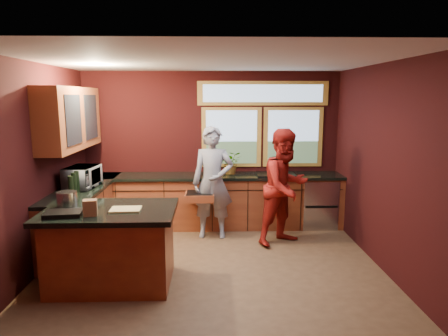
{
  "coord_description": "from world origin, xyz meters",
  "views": [
    {
      "loc": [
        0.01,
        -5.08,
        2.26
      ],
      "look_at": [
        0.17,
        0.4,
        1.28
      ],
      "focal_mm": 32.0,
      "sensor_mm": 36.0,
      "label": 1
    }
  ],
  "objects_px": {
    "person_grey": "(213,183)",
    "person_red": "(285,187)",
    "stock_pot": "(67,199)",
    "cutting_board": "(126,209)",
    "island": "(112,246)"
  },
  "relations": [
    {
      "from": "person_grey",
      "to": "person_red",
      "type": "height_order",
      "value": "person_grey"
    },
    {
      "from": "person_grey",
      "to": "stock_pot",
      "type": "distance_m",
      "value": 2.33
    },
    {
      "from": "person_grey",
      "to": "cutting_board",
      "type": "distance_m",
      "value": 1.98
    },
    {
      "from": "island",
      "to": "person_grey",
      "type": "xyz_separation_m",
      "value": [
        1.23,
        1.65,
        0.43
      ]
    },
    {
      "from": "island",
      "to": "person_grey",
      "type": "distance_m",
      "value": 2.1
    },
    {
      "from": "person_grey",
      "to": "stock_pot",
      "type": "relative_size",
      "value": 7.53
    },
    {
      "from": "island",
      "to": "stock_pot",
      "type": "relative_size",
      "value": 6.46
    },
    {
      "from": "stock_pot",
      "to": "person_grey",
      "type": "bearing_deg",
      "value": 40.07
    },
    {
      "from": "cutting_board",
      "to": "person_grey",
      "type": "bearing_deg",
      "value": 58.77
    },
    {
      "from": "island",
      "to": "cutting_board",
      "type": "height_order",
      "value": "cutting_board"
    },
    {
      "from": "stock_pot",
      "to": "cutting_board",
      "type": "bearing_deg",
      "value": -14.93
    },
    {
      "from": "person_red",
      "to": "stock_pot",
      "type": "height_order",
      "value": "person_red"
    },
    {
      "from": "island",
      "to": "cutting_board",
      "type": "xyz_separation_m",
      "value": [
        0.2,
        -0.05,
        0.48
      ]
    },
    {
      "from": "cutting_board",
      "to": "stock_pot",
      "type": "relative_size",
      "value": 1.46
    },
    {
      "from": "person_grey",
      "to": "person_red",
      "type": "relative_size",
      "value": 1.01
    }
  ]
}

